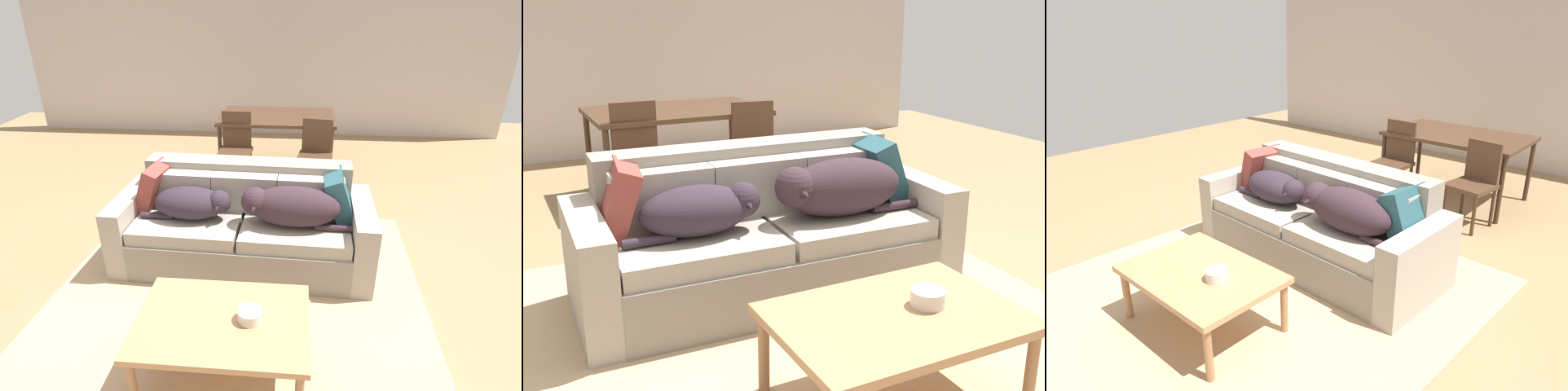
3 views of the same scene
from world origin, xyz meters
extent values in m
plane|color=#947851|center=(0.00, 0.00, 0.00)|extent=(10.00, 10.00, 0.00)
cube|color=beige|center=(0.00, 4.00, 1.35)|extent=(8.00, 0.12, 2.70)
cube|color=tan|center=(0.16, -0.78, 0.01)|extent=(3.02, 3.49, 0.01)
cube|color=gray|center=(0.16, 0.00, 0.17)|extent=(1.84, 0.93, 0.35)
cube|color=#A3988A|center=(-0.29, 0.02, 0.40)|extent=(0.91, 0.87, 0.12)
cube|color=#A3988A|center=(0.62, -0.01, 0.40)|extent=(0.91, 0.87, 0.12)
cube|color=gray|center=(0.17, 0.32, 0.65)|extent=(1.82, 0.30, 0.38)
cube|color=#A3988A|center=(-0.40, 0.15, 0.62)|extent=(0.56, 0.18, 0.32)
cube|color=#A3988A|center=(0.17, 0.13, 0.62)|extent=(0.56, 0.18, 0.32)
cube|color=#A3988A|center=(0.73, 0.11, 0.62)|extent=(0.56, 0.18, 0.32)
cube|color=#A3988A|center=(-0.83, 0.04, 0.31)|extent=(0.20, 0.88, 0.62)
cube|color=#A3988A|center=(1.16, -0.03, 0.31)|extent=(0.20, 0.88, 0.62)
ellipsoid|color=#2E222C|center=(-0.28, -0.06, 0.60)|extent=(0.62, 0.36, 0.27)
sphere|color=#2E222C|center=(-0.02, -0.09, 0.63)|extent=(0.19, 0.19, 0.19)
cone|color=black|center=(-0.02, -0.17, 0.62)|extent=(0.09, 0.11, 0.09)
cylinder|color=#2E222C|center=(-0.55, -0.12, 0.49)|extent=(0.27, 0.06, 0.05)
ellipsoid|color=#34232B|center=(0.59, -0.12, 0.63)|extent=(0.75, 0.36, 0.33)
sphere|color=#34232B|center=(0.28, -0.13, 0.67)|extent=(0.23, 0.23, 0.23)
cone|color=black|center=(0.28, -0.23, 0.66)|extent=(0.11, 0.13, 0.10)
cylinder|color=#34232B|center=(0.92, -0.20, 0.49)|extent=(0.33, 0.06, 0.05)
cube|color=brown|center=(-0.64, 0.14, 0.64)|extent=(0.30, 0.43, 0.42)
cube|color=#264F59|center=(0.97, 0.09, 0.64)|extent=(0.30, 0.41, 0.42)
cube|color=tan|center=(0.19, -1.21, 0.40)|extent=(1.02, 0.72, 0.04)
cylinder|color=#9A6F49|center=(-0.27, -1.52, 0.19)|extent=(0.05, 0.05, 0.38)
cylinder|color=#9A6F49|center=(-0.27, -0.90, 0.19)|extent=(0.05, 0.05, 0.38)
cylinder|color=#9A6F49|center=(0.65, -0.90, 0.19)|extent=(0.05, 0.05, 0.38)
cylinder|color=silver|center=(0.35, -1.20, 0.46)|extent=(0.15, 0.15, 0.07)
cube|color=#482F1F|center=(0.33, 2.27, 0.73)|extent=(1.50, 0.98, 0.04)
cylinder|color=#3D281A|center=(-0.37, 1.83, 0.36)|extent=(0.05, 0.05, 0.71)
cylinder|color=#3D281A|center=(1.03, 1.83, 0.36)|extent=(0.05, 0.05, 0.71)
cylinder|color=#3D281A|center=(-0.37, 2.71, 0.36)|extent=(0.05, 0.05, 0.71)
cylinder|color=#3D281A|center=(1.03, 2.71, 0.36)|extent=(0.05, 0.05, 0.71)
cube|color=#482F1F|center=(-0.15, 1.64, 0.44)|extent=(0.41, 0.41, 0.04)
cube|color=#482F1F|center=(-0.14, 1.82, 0.68)|extent=(0.36, 0.04, 0.45)
cylinder|color=#412B1C|center=(-0.32, 1.47, 0.21)|extent=(0.04, 0.04, 0.42)
cylinder|color=#412B1C|center=(0.02, 1.47, 0.21)|extent=(0.04, 0.04, 0.42)
cylinder|color=#412B1C|center=(-0.31, 1.81, 0.21)|extent=(0.04, 0.04, 0.42)
cylinder|color=#412B1C|center=(0.03, 1.81, 0.21)|extent=(0.04, 0.04, 0.42)
cube|color=#482F1F|center=(0.82, 1.58, 0.43)|extent=(0.45, 0.45, 0.04)
cube|color=#482F1F|center=(0.85, 1.75, 0.65)|extent=(0.36, 0.09, 0.41)
cylinder|color=#412B1C|center=(0.63, 1.43, 0.20)|extent=(0.04, 0.04, 0.41)
cylinder|color=#412B1C|center=(0.96, 1.38, 0.20)|extent=(0.04, 0.04, 0.41)
cylinder|color=#412B1C|center=(0.68, 1.77, 0.20)|extent=(0.04, 0.04, 0.41)
cylinder|color=#412B1C|center=(1.01, 1.72, 0.20)|extent=(0.04, 0.04, 0.41)
camera|label=1|loc=(0.58, -3.03, 2.12)|focal=28.00mm
camera|label=2|loc=(-1.26, -3.09, 1.65)|focal=43.36mm
camera|label=3|loc=(2.51, -2.75, 1.99)|focal=32.13mm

